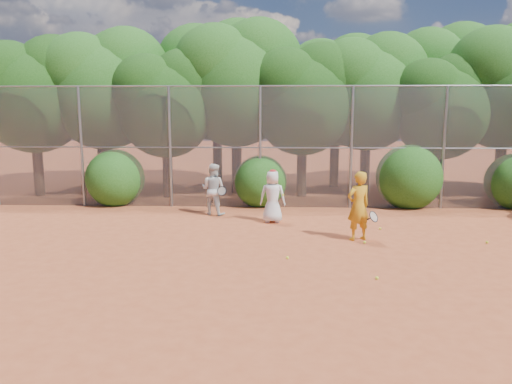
{
  "coord_description": "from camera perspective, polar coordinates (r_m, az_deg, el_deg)",
  "views": [
    {
      "loc": [
        -0.5,
        -10.49,
        3.29
      ],
      "look_at": [
        -1.0,
        2.5,
        1.1
      ],
      "focal_mm": 35.0,
      "sensor_mm": 36.0,
      "label": 1
    }
  ],
  "objects": [
    {
      "name": "ball_3",
      "position": [
        13.58,
        24.89,
        -5.22
      ],
      "size": [
        0.07,
        0.07,
        0.07
      ],
      "primitive_type": "sphere",
      "color": "yellow",
      "rests_on": "ground"
    },
    {
      "name": "tree_6",
      "position": [
        19.49,
        20.59,
        9.49
      ],
      "size": [
        3.86,
        3.36,
        5.29
      ],
      "color": "black",
      "rests_on": "ground"
    },
    {
      "name": "bush_0",
      "position": [
        17.82,
        -15.8,
        1.82
      ],
      "size": [
        2.0,
        2.0,
        2.0
      ],
      "primitive_type": "sphere",
      "color": "#1B4D13",
      "rests_on": "ground"
    },
    {
      "name": "tree_2",
      "position": [
        18.75,
        -10.12,
        10.32
      ],
      "size": [
        3.99,
        3.47,
        5.47
      ],
      "color": "black",
      "rests_on": "ground"
    },
    {
      "name": "tree_5",
      "position": [
        19.86,
        12.78,
        11.52
      ],
      "size": [
        4.51,
        3.92,
        6.17
      ],
      "color": "black",
      "rests_on": "ground"
    },
    {
      "name": "ground",
      "position": [
        11.01,
        4.75,
        -7.87
      ],
      "size": [
        80.0,
        80.0,
        0.0
      ],
      "primitive_type": "plane",
      "color": "#A84826",
      "rests_on": "ground"
    },
    {
      "name": "ball_0",
      "position": [
        12.61,
        12.31,
        -5.63
      ],
      "size": [
        0.07,
        0.07,
        0.07
      ],
      "primitive_type": "sphere",
      "color": "yellow",
      "rests_on": "ground"
    },
    {
      "name": "tree_9",
      "position": [
        22.62,
        -17.37,
        11.8
      ],
      "size": [
        4.83,
        4.2,
        6.62
      ],
      "color": "black",
      "rests_on": "ground"
    },
    {
      "name": "player_yellow",
      "position": [
        12.73,
        11.63,
        -1.59
      ],
      "size": [
        0.89,
        0.69,
        1.75
      ],
      "rotation": [
        0.0,
        0.0,
        3.57
      ],
      "color": "#C68917",
      "rests_on": "ground"
    },
    {
      "name": "player_teen",
      "position": [
        14.44,
        1.91,
        -0.48
      ],
      "size": [
        0.77,
        0.52,
        1.56
      ],
      "rotation": [
        0.0,
        0.0,
        3.09
      ],
      "color": "silver",
      "rests_on": "ground"
    },
    {
      "name": "ball_2",
      "position": [
        10.1,
        13.66,
        -9.53
      ],
      "size": [
        0.07,
        0.07,
        0.07
      ],
      "primitive_type": "sphere",
      "color": "yellow",
      "rests_on": "ground"
    },
    {
      "name": "fence_back",
      "position": [
        16.54,
        3.54,
        5.26
      ],
      "size": [
        20.05,
        0.09,
        4.03
      ],
      "color": "gray",
      "rests_on": "ground"
    },
    {
      "name": "tree_11",
      "position": [
        21.3,
        9.3,
        11.79
      ],
      "size": [
        4.64,
        4.03,
        6.35
      ],
      "color": "black",
      "rests_on": "ground"
    },
    {
      "name": "tree_7",
      "position": [
        20.98,
        26.84,
        11.26
      ],
      "size": [
        4.77,
        4.14,
        6.53
      ],
      "color": "black",
      "rests_on": "ground"
    },
    {
      "name": "tree_12",
      "position": [
        22.89,
        20.66,
        12.03
      ],
      "size": [
        5.02,
        4.37,
        6.88
      ],
      "color": "black",
      "rests_on": "ground"
    },
    {
      "name": "ball_4",
      "position": [
        11.11,
        3.61,
        -7.49
      ],
      "size": [
        0.07,
        0.07,
        0.07
      ],
      "primitive_type": "sphere",
      "color": "yellow",
      "rests_on": "ground"
    },
    {
      "name": "tree_1",
      "position": [
        20.11,
        -16.83,
        11.66
      ],
      "size": [
        4.64,
        4.03,
        6.35
      ],
      "color": "black",
      "rests_on": "ground"
    },
    {
      "name": "tree_10",
      "position": [
        21.71,
        -4.35,
        13.07
      ],
      "size": [
        5.15,
        4.48,
        7.06
      ],
      "color": "black",
      "rests_on": "ground"
    },
    {
      "name": "tree_4",
      "position": [
        18.76,
        5.53,
        10.95
      ],
      "size": [
        4.19,
        3.64,
        5.73
      ],
      "color": "black",
      "rests_on": "ground"
    },
    {
      "name": "bush_1",
      "position": [
        16.97,
        0.5,
        1.47
      ],
      "size": [
        1.8,
        1.8,
        1.8
      ],
      "primitive_type": "sphere",
      "color": "#1B4D13",
      "rests_on": "ground"
    },
    {
      "name": "bush_2",
      "position": [
        17.52,
        17.08,
        1.96
      ],
      "size": [
        2.2,
        2.2,
        2.2
      ],
      "primitive_type": "sphere",
      "color": "#1B4D13",
      "rests_on": "ground"
    },
    {
      "name": "tree_3",
      "position": [
        19.42,
        -2.09,
        12.82
      ],
      "size": [
        4.89,
        4.26,
        6.7
      ],
      "color": "black",
      "rests_on": "ground"
    },
    {
      "name": "player_white",
      "position": [
        15.55,
        -4.91,
        0.32
      ],
      "size": [
        0.94,
        0.84,
        1.6
      ],
      "rotation": [
        0.0,
        0.0,
        2.78
      ],
      "color": "silver",
      "rests_on": "ground"
    },
    {
      "name": "ball_1",
      "position": [
        14.11,
        14.0,
        -4.07
      ],
      "size": [
        0.07,
        0.07,
        0.07
      ],
      "primitive_type": "sphere",
      "color": "yellow",
      "rests_on": "ground"
    },
    {
      "name": "tree_0",
      "position": [
        20.58,
        -23.98,
        10.54
      ],
      "size": [
        4.38,
        3.81,
        6.0
      ],
      "color": "black",
      "rests_on": "ground"
    }
  ]
}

